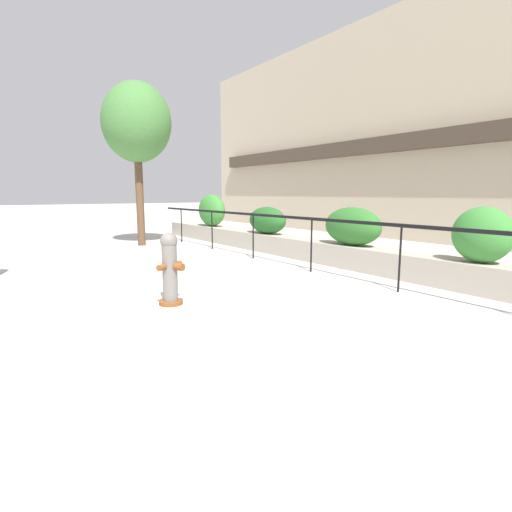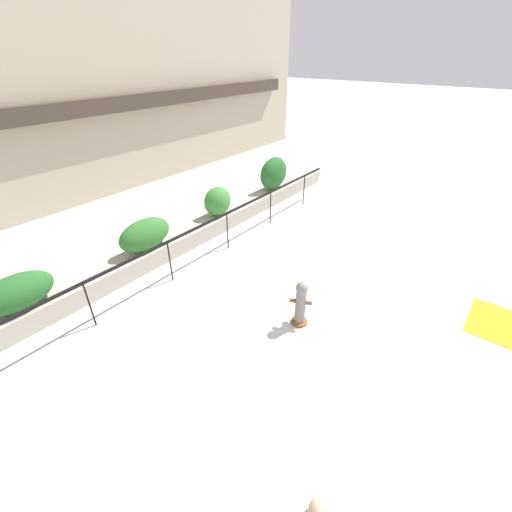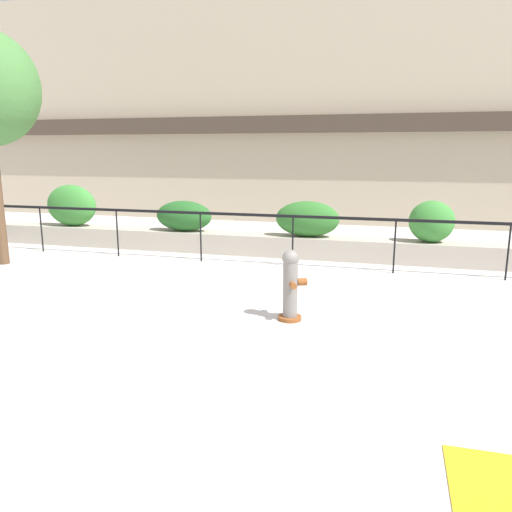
{
  "view_description": "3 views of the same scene",
  "coord_description": "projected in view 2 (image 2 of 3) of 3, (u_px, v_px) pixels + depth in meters",
  "views": [
    {
      "loc": [
        6.12,
        -0.82,
        1.64
      ],
      "look_at": [
        0.52,
        3.12,
        0.57
      ],
      "focal_mm": 28.0,
      "sensor_mm": 36.0,
      "label": 1
    },
    {
      "loc": [
        -4.37,
        -1.28,
        5.17
      ],
      "look_at": [
        1.34,
        3.2,
        0.72
      ],
      "focal_mm": 24.0,
      "sensor_mm": 36.0,
      "label": 2
    },
    {
      "loc": [
        2.07,
        -5.6,
        2.53
      ],
      "look_at": [
        -0.0,
        1.91,
        0.86
      ],
      "focal_mm": 35.0,
      "sensor_mm": 36.0,
      "label": 3
    }
  ],
  "objects": [
    {
      "name": "ground_plane",
      "position": [
        348.0,
        375.0,
        6.3
      ],
      "size": [
        120.0,
        120.0,
        0.0
      ],
      "primitive_type": "plane",
      "color": "#BCB7B2"
    },
    {
      "name": "building_facade",
      "position": [
        5.0,
        92.0,
        10.53
      ],
      "size": [
        30.0,
        1.36,
        8.0
      ],
      "color": "tan",
      "rests_on": "ground"
    },
    {
      "name": "planter_wall_low",
      "position": [
        145.0,
        258.0,
        9.33
      ],
      "size": [
        18.0,
        0.7,
        0.5
      ],
      "primitive_type": "cube",
      "color": "#ADA393",
      "rests_on": "ground"
    },
    {
      "name": "fence_railing_segment",
      "position": [
        168.0,
        246.0,
        8.35
      ],
      "size": [
        15.0,
        0.05,
        1.15
      ],
      "color": "black",
      "rests_on": "ground"
    },
    {
      "name": "hedge_bush_1",
      "position": [
        16.0,
        293.0,
        6.97
      ],
      "size": [
        1.47,
        0.7,
        0.77
      ],
      "primitive_type": "ellipsoid",
      "color": "#235B23",
      "rests_on": "planter_wall_low"
    },
    {
      "name": "hedge_bush_2",
      "position": [
        145.0,
        235.0,
        9.06
      ],
      "size": [
        1.51,
        0.68,
        0.84
      ],
      "primitive_type": "ellipsoid",
      "color": "#2D6B28",
      "rests_on": "planter_wall_low"
    },
    {
      "name": "hedge_bush_3",
      "position": [
        218.0,
        201.0,
        10.91
      ],
      "size": [
        0.98,
        0.7,
        0.93
      ],
      "primitive_type": "ellipsoid",
      "color": "#387F33",
      "rests_on": "planter_wall_low"
    },
    {
      "name": "hedge_bush_4",
      "position": [
        274.0,
        173.0,
        12.9
      ],
      "size": [
        1.41,
        0.67,
        1.19
      ],
      "primitive_type": "ellipsoid",
      "color": "#235B23",
      "rests_on": "planter_wall_low"
    },
    {
      "name": "fire_hydrant",
      "position": [
        301.0,
        303.0,
        7.22
      ],
      "size": [
        0.48,
        0.47,
        1.08
      ],
      "color": "brown",
      "rests_on": "ground"
    },
    {
      "name": "tactile_warning_pad",
      "position": [
        505.0,
        326.0,
        7.4
      ],
      "size": [
        1.41,
        1.41,
        0.01
      ],
      "primitive_type": "cube",
      "color": "gold",
      "rests_on": "ground"
    }
  ]
}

